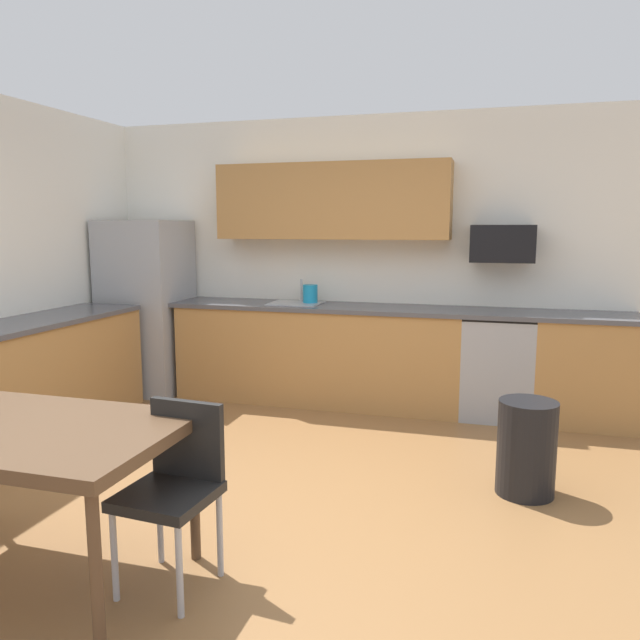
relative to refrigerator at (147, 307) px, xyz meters
The scene contains 17 objects.
ground_plane 3.23m from the refrigerator, 45.52° to the right, with size 12.00×12.00×0.00m, color olive.
wall_back 2.27m from the refrigerator, 11.16° to the left, with size 5.80×0.10×2.70m, color white.
cabinet_run_back 1.83m from the refrigerator, ahead, with size 2.70×0.60×0.90m, color #AD7A42.
cabinet_run_back_right 4.17m from the refrigerator, ahead, with size 0.85×0.60×0.90m, color #AD7A42.
cabinet_run_left 1.48m from the refrigerator, 94.83° to the right, with size 0.60×2.00×0.90m, color #AD7A42.
countertop_back 2.18m from the refrigerator, ahead, with size 4.80×0.64×0.04m, color #4C4C51.
countertop_left 1.43m from the refrigerator, 94.83° to the right, with size 0.64×2.00×0.04m, color #4C4C51.
upper_cabinets_back 2.16m from the refrigerator, ahead, with size 2.20×0.34×0.70m, color #AD7A42.
refrigerator is the anchor object (origin of this frame).
oven_range 3.45m from the refrigerator, ahead, with size 0.60×0.60×0.91m.
microwave 3.49m from the refrigerator, ahead, with size 0.54×0.36×0.32m, color black.
sink_basin 1.56m from the refrigerator, ahead, with size 0.48×0.40×0.14m, color #A5A8AD.
sink_faucet 1.59m from the refrigerator, ahead, with size 0.02×0.02×0.24m, color #B2B5BA.
dining_table 3.47m from the refrigerator, 67.17° to the right, with size 1.40×0.90×0.77m.
chair_near_table 3.62m from the refrigerator, 56.35° to the right, with size 0.43×0.43×0.85m.
trash_bin 3.97m from the refrigerator, 23.01° to the right, with size 0.36×0.36×0.60m, color black.
kettle 1.70m from the refrigerator, ahead, with size 0.14×0.14×0.20m, color #198CBF.
Camera 1 is at (1.21, -3.17, 1.66)m, focal length 34.27 mm.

